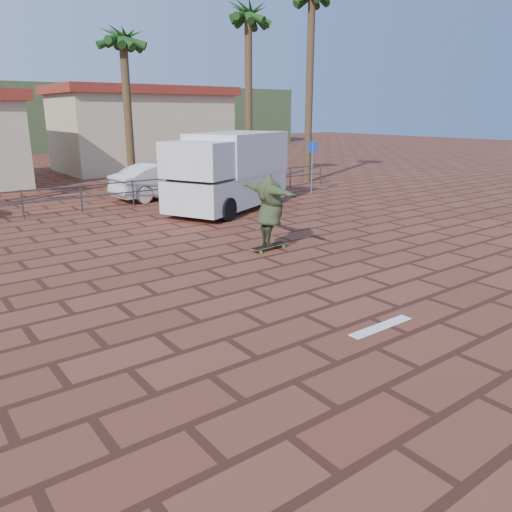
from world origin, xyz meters
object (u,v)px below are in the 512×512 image
(longboard, at_px, (269,246))
(car_white, at_px, (164,181))
(campervan, at_px, (229,170))
(skateboarder, at_px, (270,210))

(longboard, bearing_deg, car_white, 75.23)
(longboard, xyz_separation_m, campervan, (2.34, 5.38, 1.37))
(campervan, relative_size, car_white, 1.31)
(skateboarder, relative_size, car_white, 0.53)
(skateboarder, distance_m, campervan, 5.88)
(longboard, height_order, car_white, car_white)
(skateboarder, xyz_separation_m, campervan, (2.34, 5.38, 0.39))
(campervan, bearing_deg, car_white, 76.25)
(longboard, height_order, skateboarder, skateboarder)
(campervan, height_order, car_white, campervan)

